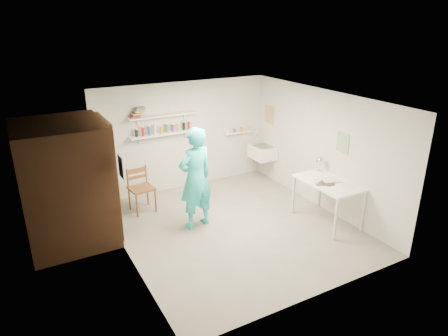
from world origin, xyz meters
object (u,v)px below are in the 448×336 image
wooden_chair (142,188)px  desk_lamp (320,161)px  work_table (327,202)px  man (196,178)px  belfast_sink (262,152)px  wall_clock (192,158)px

wooden_chair → desk_lamp: desk_lamp is taller
wooden_chair → work_table: size_ratio=0.78×
man → wooden_chair: 1.36m
belfast_sink → work_table: belfast_sink is taller
wooden_chair → desk_lamp: 3.57m
work_table → desk_lamp: (0.21, 0.50, 0.64)m
desk_lamp → man: bearing=167.0°
belfast_sink → work_table: (-0.11, -2.36, -0.28)m
work_table → wall_clock: bearing=149.7°
belfast_sink → desk_lamp: (0.10, -1.86, 0.35)m
man → work_table: (2.22, -1.06, -0.54)m
belfast_sink → wooden_chair: size_ratio=0.61×
wooden_chair → belfast_sink: bearing=-1.7°
work_table → belfast_sink: bearing=87.3°
belfast_sink → wooden_chair: bearing=-175.8°
belfast_sink → wooden_chair: wooden_chair is taller
wall_clock → desk_lamp: wall_clock is taller
belfast_sink → wooden_chair: (-3.03, -0.22, -0.21)m
man → wall_clock: bearing=-111.9°
wall_clock → wooden_chair: size_ratio=0.35×
belfast_sink → man: size_ratio=0.31×
desk_lamp → belfast_sink: bearing=93.0°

